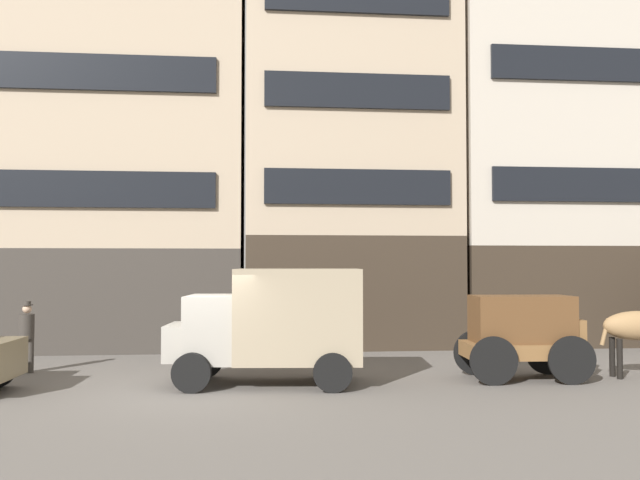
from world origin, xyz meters
The scene contains 7 objects.
ground_plane centered at (0.00, 0.00, 0.00)m, with size 120.00×120.00×0.00m, color #605B56.
building_center_left centered at (-3.96, 9.09, 9.00)m, with size 10.03×6.81×17.92m.
building_center_right centered at (4.46, 9.08, 8.16)m, with size 7.50×6.81×16.24m.
building_far_right centered at (12.34, 9.09, 7.87)m, with size 8.97×6.81×15.66m.
cargo_wagon centered at (7.59, 0.69, 1.15)m, with size 2.97×1.63×1.98m.
delivery_truck_near centered at (1.66, 0.65, 1.42)m, with size 4.47×2.43×2.62m.
pedestrian_officer centered at (-4.46, 2.84, 0.98)m, with size 0.45×0.45×1.79m.
Camera 1 is at (1.26, -14.47, 2.74)m, focal length 37.14 mm.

